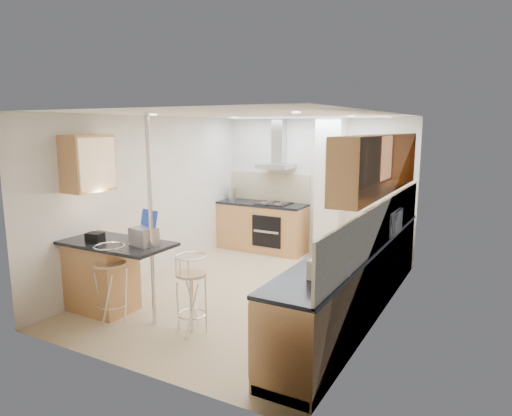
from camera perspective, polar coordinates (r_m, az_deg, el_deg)
The scene contains 16 objects.
ground at distance 6.62m, azimuth -0.52°, elevation -10.54°, with size 4.80×4.80×0.00m, color tan.
room_shell at distance 6.43m, azimuth 3.62°, elevation 3.00°, with size 3.64×4.84×2.51m.
right_counter at distance 5.92m, azimuth 12.39°, elevation -8.60°, with size 0.63×4.40×0.92m.
back_counter at distance 8.70m, azimuth 0.77°, elevation -2.32°, with size 1.70×0.63×0.92m.
peninsula at distance 6.03m, azimuth -16.99°, elevation -8.32°, with size 1.47×0.72×0.94m.
microwave at distance 6.34m, azimuth 15.56°, elevation -1.66°, with size 0.59×0.40×0.32m, color white.
laptop at distance 5.61m, azimuth -13.84°, elevation -3.48°, with size 0.31×0.23×0.21m, color #A5A7AD.
bag at distance 5.97m, azimuth -19.47°, elevation -3.45°, with size 0.20×0.15×0.11m, color black.
bar_stool_near at distance 5.83m, azimuth -17.64°, elevation -8.94°, with size 0.39×0.39×0.96m, color tan, non-canonical shape.
bar_stool_end at distance 5.35m, azimuth -8.05°, elevation -10.53°, with size 0.37×0.37×0.92m, color tan, non-canonical shape.
jar_a at distance 6.38m, azimuth 15.06°, elevation -2.19°, with size 0.12×0.12×0.19m, color beige.
jar_b at distance 7.16m, azimuth 16.69°, elevation -1.12°, with size 0.11×0.11×0.15m, color beige.
jar_c at distance 5.46m, azimuth 12.13°, elevation -4.06°, with size 0.14×0.14×0.20m, color #BEB098.
jar_d at distance 4.96m, azimuth 10.63°, elevation -5.88°, with size 0.10×0.10×0.13m, color white.
bread_bin at distance 4.41m, azimuth 9.09°, elevation -7.49°, with size 0.28×0.35×0.19m, color beige.
kettle at distance 8.95m, azimuth -2.99°, elevation 1.79°, with size 0.16×0.16×0.24m, color #BABCBF.
Camera 1 is at (3.03, -5.40, 2.34)m, focal length 32.00 mm.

